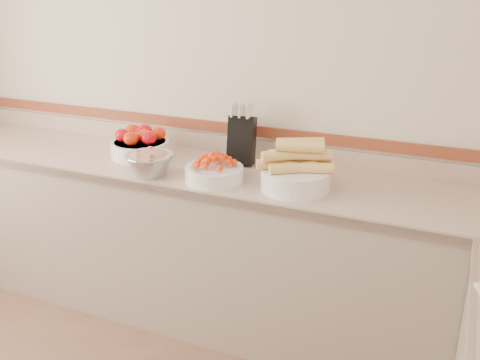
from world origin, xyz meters
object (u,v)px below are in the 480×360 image
at_px(cherry_tomato_bowl, 214,171).
at_px(knife_block, 242,139).
at_px(corn_bowl, 296,172).
at_px(rhubarb_bowl, 150,162).
at_px(tomato_bowl, 140,144).

bearing_deg(cherry_tomato_bowl, knife_block, 87.49).
xyz_separation_m(corn_bowl, rhubarb_bowl, (-0.75, -0.12, -0.02)).
xyz_separation_m(tomato_bowl, rhubarb_bowl, (0.23, -0.26, 0.00)).
relative_size(cherry_tomato_bowl, rhubarb_bowl, 1.18).
xyz_separation_m(knife_block, tomato_bowl, (-0.58, -0.12, -0.07)).
xyz_separation_m(knife_block, cherry_tomato_bowl, (-0.01, -0.32, -0.09)).
xyz_separation_m(tomato_bowl, cherry_tomato_bowl, (0.57, -0.20, -0.02)).
height_order(tomato_bowl, rhubarb_bowl, tomato_bowl).
bearing_deg(knife_block, rhubarb_bowl, -133.24).
xyz_separation_m(cherry_tomato_bowl, corn_bowl, (0.41, 0.06, 0.04)).
bearing_deg(knife_block, cherry_tomato_bowl, -92.51).
distance_m(cherry_tomato_bowl, rhubarb_bowl, 0.35).
xyz_separation_m(cherry_tomato_bowl, rhubarb_bowl, (-0.34, -0.06, 0.02)).
relative_size(corn_bowl, rhubarb_bowl, 1.49).
bearing_deg(corn_bowl, rhubarb_bowl, -171.19).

